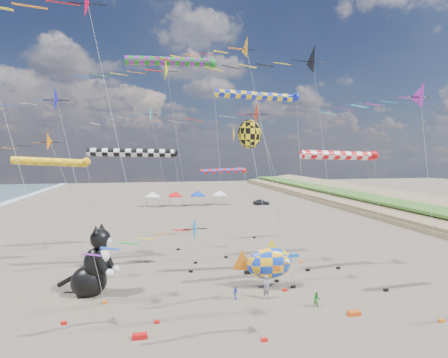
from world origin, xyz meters
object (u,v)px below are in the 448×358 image
child_green (317,300)px  parked_car (261,202)px  cat_inflatable (93,259)px  fish_inflatable (269,263)px  person_adult (266,287)px  child_blue (235,293)px

child_green → parked_car: parked_car is taller
cat_inflatable → parked_car: (29.41, 46.13, -2.30)m
child_green → parked_car: 53.67m
fish_inflatable → person_adult: bearing=-113.8°
person_adult → parked_car: (15.79, 49.93, -0.31)m
person_adult → child_blue: person_adult is taller
person_adult → child_blue: bearing=140.6°
child_blue → cat_inflatable: bearing=124.9°
person_adult → parked_car: size_ratio=0.51×
child_green → fish_inflatable: bearing=127.7°
person_adult → parked_car: bearing=42.6°
cat_inflatable → person_adult: size_ratio=3.11×
cat_inflatable → fish_inflatable: (14.58, -1.64, -0.78)m
child_green → parked_car: bearing=87.1°
parked_car → child_green: bearing=169.9°
parked_car → fish_inflatable: bearing=166.2°
fish_inflatable → child_green: fish_inflatable is taller
parked_car → person_adult: bearing=165.9°
cat_inflatable → person_adult: bearing=3.3°
person_adult → child_green: person_adult is taller
cat_inflatable → child_green: size_ratio=5.10×
child_green → person_adult: bearing=155.6°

